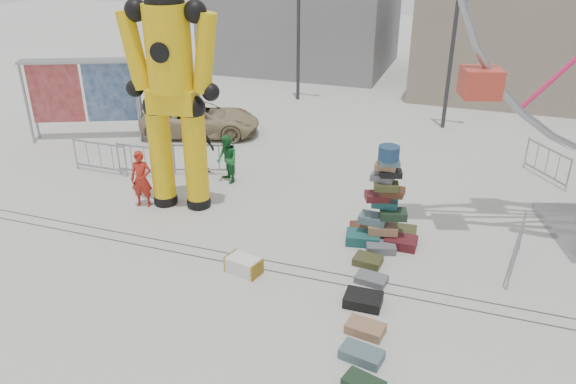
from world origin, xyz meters
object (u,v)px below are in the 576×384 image
(banner_scaffold, at_px, (81,80))
(pedestrian_green, at_px, (227,159))
(lamp_post_left, at_px, (301,2))
(pedestrian_red, at_px, (141,179))
(suitcase_tower, at_px, (383,215))
(barricade_wheel_front, at_px, (517,249))
(barricade_dummy_b, at_px, (145,161))
(barricade_dummy_a, at_px, (100,158))
(parked_suv, at_px, (201,119))
(lamp_post_right, at_px, (459,15))
(crash_test_dummy, at_px, (172,83))
(pedestrian_black, at_px, (201,147))
(barricade_dummy_c, at_px, (204,159))
(barricade_wheel_back, at_px, (547,163))
(steamer_trunk, at_px, (244,265))

(banner_scaffold, xyz_separation_m, pedestrian_green, (6.83, -1.93, -1.54))
(lamp_post_left, xyz_separation_m, pedestrian_red, (-0.86, -12.34, -3.62))
(suitcase_tower, height_order, barricade_wheel_front, suitcase_tower)
(barricade_dummy_b, bearing_deg, lamp_post_left, 77.03)
(barricade_dummy_a, distance_m, parked_suv, 4.77)
(lamp_post_right, bearing_deg, lamp_post_left, 164.05)
(lamp_post_left, height_order, suitcase_tower, lamp_post_left)
(suitcase_tower, relative_size, crash_test_dummy, 0.38)
(banner_scaffold, bearing_deg, lamp_post_right, 1.08)
(lamp_post_left, relative_size, pedestrian_black, 4.29)
(lamp_post_right, bearing_deg, suitcase_tower, -94.36)
(barricade_dummy_c, bearing_deg, lamp_post_left, 70.48)
(pedestrian_black, xyz_separation_m, parked_suv, (-1.78, 3.41, -0.29))
(lamp_post_right, height_order, lamp_post_left, same)
(crash_test_dummy, relative_size, barricade_dummy_c, 3.52)
(barricade_dummy_a, relative_size, barricade_wheel_front, 1.00)
(lamp_post_left, height_order, pedestrian_green, lamp_post_left)
(crash_test_dummy, relative_size, pedestrian_red, 4.09)
(barricade_wheel_back, bearing_deg, barricade_dummy_a, -108.79)
(pedestrian_red, relative_size, pedestrian_green, 1.09)
(steamer_trunk, bearing_deg, barricade_dummy_b, 156.16)
(barricade_dummy_c, height_order, barricade_wheel_back, same)
(barricade_wheel_back, xyz_separation_m, pedestrian_green, (-9.77, -3.62, 0.24))
(crash_test_dummy, distance_m, banner_scaffold, 7.50)
(steamer_trunk, xyz_separation_m, barricade_dummy_b, (-5.32, 4.19, 0.35))
(parked_suv, bearing_deg, crash_test_dummy, -175.71)
(lamp_post_right, xyz_separation_m, barricade_dummy_b, (-8.95, -8.47, -3.93))
(barricade_dummy_c, xyz_separation_m, pedestrian_green, (0.97, -0.26, 0.24))
(pedestrian_black, bearing_deg, pedestrian_red, 92.07)
(crash_test_dummy, xyz_separation_m, banner_scaffold, (-6.24, 3.92, -1.39))
(lamp_post_left, bearing_deg, barricade_dummy_c, -91.09)
(crash_test_dummy, xyz_separation_m, barricade_dummy_c, (-0.38, 2.25, -3.16))
(pedestrian_black, bearing_deg, steamer_trunk, 138.05)
(lamp_post_right, xyz_separation_m, lamp_post_left, (-7.00, 2.00, 0.00))
(lamp_post_left, distance_m, suitcase_tower, 14.08)
(lamp_post_right, relative_size, barricade_dummy_a, 4.00)
(steamer_trunk, xyz_separation_m, barricade_wheel_front, (6.15, 2.29, 0.35))
(pedestrian_red, bearing_deg, barricade_wheel_front, -15.73)
(pedestrian_green, bearing_deg, banner_scaffold, -153.82)
(crash_test_dummy, xyz_separation_m, pedestrian_red, (-1.06, -0.41, -2.85))
(pedestrian_red, relative_size, parked_suv, 0.37)
(barricade_wheel_back, distance_m, pedestrian_green, 10.42)
(banner_scaffold, distance_m, barricade_dummy_c, 6.35)
(barricade_dummy_a, xyz_separation_m, barricade_wheel_front, (13.08, -1.70, 0.00))
(barricade_wheel_front, relative_size, parked_suv, 0.43)
(banner_scaffold, height_order, barricade_dummy_a, banner_scaffold)
(crash_test_dummy, distance_m, barricade_wheel_front, 9.86)
(barricade_dummy_b, height_order, pedestrian_red, pedestrian_red)
(crash_test_dummy, relative_size, parked_suv, 1.53)
(banner_scaffold, xyz_separation_m, barricade_dummy_c, (5.86, -1.67, -1.78))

